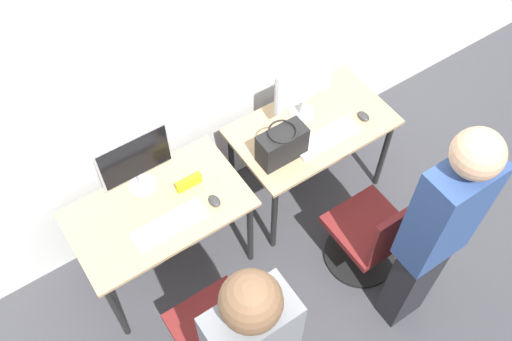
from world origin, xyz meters
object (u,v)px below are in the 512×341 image
monitor_left (136,161)px  monitor_right (304,87)px  mouse_left (214,201)px  office_chair_left (220,338)px  mouse_right (364,116)px  keyboard_right (326,138)px  keyboard_left (169,225)px  office_chair_right (372,237)px  person_right (436,234)px  handbag (282,145)px

monitor_left → monitor_right: 1.11m
mouse_left → office_chair_left: 0.77m
mouse_left → mouse_right: bearing=0.8°
mouse_left → keyboard_right: (0.82, 0.01, -0.01)m
keyboard_left → office_chair_right: size_ratio=0.51×
mouse_right → office_chair_right: office_chair_right is taller
monitor_left → person_right: bearing=-50.2°
keyboard_left → mouse_left: bearing=-2.2°
monitor_right → person_right: (-0.06, -1.20, 0.01)m
office_chair_left → monitor_right: (1.16, 0.84, 0.61)m
office_chair_right → person_right: (-0.03, -0.37, 0.62)m
mouse_right → handbag: (-0.62, 0.04, 0.10)m
monitor_left → mouse_left: bearing=-49.0°
monitor_left → handbag: (0.80, -0.28, -0.13)m
keyboard_left → office_chair_left: size_ratio=0.51×
office_chair_right → keyboard_right: bearing=87.2°
keyboard_left → keyboard_right: same height
keyboard_left → monitor_right: bearing=13.0°
office_chair_left → monitor_right: monitor_right is taller
office_chair_left → keyboard_right: 1.36m
office_chair_left → monitor_right: 1.56m
monitor_right → handbag: monitor_right is taller
keyboard_right → mouse_left: bearing=-179.3°
monitor_left → handbag: monitor_left is taller
monitor_left → mouse_left: 0.50m
mouse_left → monitor_right: bearing=18.0°
monitor_right → keyboard_right: 0.35m
monitor_right → mouse_right: 0.46m
office_chair_right → mouse_right: bearing=59.8°
keyboard_right → mouse_right: mouse_right is taller
monitor_left → office_chair_right: size_ratio=0.51×
keyboard_right → monitor_left: bearing=163.7°
keyboard_right → person_right: (-0.06, -0.94, 0.24)m
mouse_right → person_right: person_right is taller
monitor_right → monitor_left: bearing=176.5°
keyboard_left → keyboard_right: bearing=-0.1°
keyboard_left → handbag: 0.81m
keyboard_left → monitor_left: bearing=90.0°
office_chair_right → mouse_left: bearing=144.7°
mouse_right → handbag: bearing=176.1°
mouse_left → monitor_right: monitor_right is taller
keyboard_left → person_right: bearing=-41.8°
monitor_left → person_right: size_ratio=0.25×
monitor_left → keyboard_right: monitor_left is taller
office_chair_left → keyboard_right: office_chair_left is taller
mouse_left → handbag: bearing=6.4°
mouse_right → monitor_left: bearing=167.3°
monitor_right → keyboard_right: monitor_right is taller
mouse_left → mouse_right: size_ratio=1.00×
keyboard_left → office_chair_right: office_chair_right is taller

